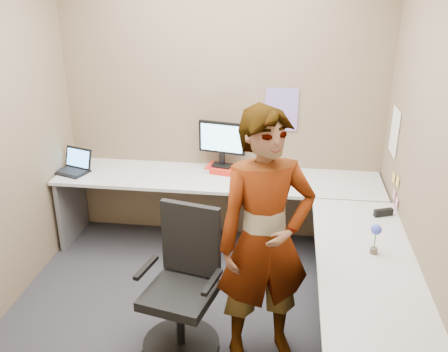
# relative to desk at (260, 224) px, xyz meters

# --- Properties ---
(ground) EXTENTS (3.00, 3.00, 0.00)m
(ground) POSITION_rel_desk_xyz_m (-0.44, -0.39, -0.59)
(ground) COLOR #232227
(ground) RESTS_ON ground
(wall_back) EXTENTS (3.00, 0.00, 3.00)m
(wall_back) POSITION_rel_desk_xyz_m (-0.44, 0.91, 0.76)
(wall_back) COLOR #746048
(wall_back) RESTS_ON ground
(wall_right) EXTENTS (0.00, 2.70, 2.70)m
(wall_right) POSITION_rel_desk_xyz_m (1.06, -0.39, 0.76)
(wall_right) COLOR #746048
(wall_right) RESTS_ON ground
(desk) EXTENTS (2.98, 2.58, 0.73)m
(desk) POSITION_rel_desk_xyz_m (0.00, 0.00, 0.00)
(desk) COLOR silver
(desk) RESTS_ON ground
(paper_ream) EXTENTS (0.31, 0.26, 0.06)m
(paper_ream) POSITION_rel_desk_xyz_m (-0.41, 0.73, 0.17)
(paper_ream) COLOR red
(paper_ream) RESTS_ON desk
(monitor) EXTENTS (0.44, 0.16, 0.42)m
(monitor) POSITION_rel_desk_xyz_m (-0.41, 0.74, 0.45)
(monitor) COLOR black
(monitor) RESTS_ON paper_ream
(laptop) EXTENTS (0.36, 0.33, 0.21)m
(laptop) POSITION_rel_desk_xyz_m (-1.78, 0.55, 0.20)
(laptop) COLOR black
(laptop) RESTS_ON desk
(trackball_mouse) EXTENTS (0.12, 0.08, 0.07)m
(trackball_mouse) POSITION_rel_desk_xyz_m (-0.51, 0.68, 0.17)
(trackball_mouse) COLOR #B7B7BC
(trackball_mouse) RESTS_ON desk
(origami) EXTENTS (0.10, 0.10, 0.06)m
(origami) POSITION_rel_desk_xyz_m (-0.13, 0.36, 0.17)
(origami) COLOR white
(origami) RESTS_ON desk
(stapler) EXTENTS (0.15, 0.09, 0.05)m
(stapler) POSITION_rel_desk_xyz_m (0.94, -0.00, 0.17)
(stapler) COLOR black
(stapler) RESTS_ON desk
(flower) EXTENTS (0.07, 0.07, 0.22)m
(flower) POSITION_rel_desk_xyz_m (0.79, -0.57, 0.28)
(flower) COLOR brown
(flower) RESTS_ON desk
(calendar_purple) EXTENTS (0.30, 0.01, 0.40)m
(calendar_purple) POSITION_rel_desk_xyz_m (0.11, 0.90, 0.71)
(calendar_purple) COLOR #846BB7
(calendar_purple) RESTS_ON wall_back
(calendar_white) EXTENTS (0.01, 0.28, 0.38)m
(calendar_white) POSITION_rel_desk_xyz_m (1.05, 0.51, 0.66)
(calendar_white) COLOR white
(calendar_white) RESTS_ON wall_right
(sticky_note_a) EXTENTS (0.01, 0.07, 0.07)m
(sticky_note_a) POSITION_rel_desk_xyz_m (1.05, 0.16, 0.36)
(sticky_note_a) COLOR #F2E059
(sticky_note_a) RESTS_ON wall_right
(sticky_note_b) EXTENTS (0.01, 0.07, 0.07)m
(sticky_note_b) POSITION_rel_desk_xyz_m (1.05, 0.21, 0.23)
(sticky_note_b) COLOR pink
(sticky_note_b) RESTS_ON wall_right
(sticky_note_c) EXTENTS (0.01, 0.07, 0.07)m
(sticky_note_c) POSITION_rel_desk_xyz_m (1.05, 0.09, 0.21)
(sticky_note_c) COLOR pink
(sticky_note_c) RESTS_ON wall_right
(sticky_note_d) EXTENTS (0.01, 0.07, 0.07)m
(sticky_note_d) POSITION_rel_desk_xyz_m (1.05, 0.31, 0.33)
(sticky_note_d) COLOR #F2E059
(sticky_note_d) RESTS_ON wall_right
(office_chair) EXTENTS (0.57, 0.55, 1.02)m
(office_chair) POSITION_rel_desk_xyz_m (-0.47, -0.77, -0.17)
(office_chair) COLOR black
(office_chair) RESTS_ON ground
(person) EXTENTS (0.75, 0.62, 1.76)m
(person) POSITION_rel_desk_xyz_m (0.08, -0.76, 0.29)
(person) COLOR #999399
(person) RESTS_ON ground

